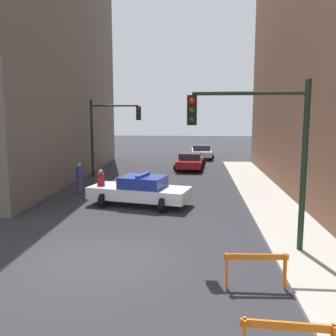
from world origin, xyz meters
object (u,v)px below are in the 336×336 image
Objects in this scene: traffic_light_far at (108,127)px; barrier_mid at (256,265)px; traffic_light_near at (266,140)px; police_car at (140,190)px; parked_car_mid at (201,152)px; parked_car_near at (190,161)px; pedestrian_crossing at (101,186)px; pedestrian_corner at (80,178)px.

traffic_light_far is 17.80m from barrier_mid.
police_car is (-4.69, 5.65, -2.81)m from traffic_light_near.
traffic_light_far is 12.68m from parked_car_mid.
traffic_light_near reaches higher than parked_car_near.
barrier_mid is (1.00, -26.50, -0.06)m from parked_car_mid.
traffic_light_far reaches higher than barrier_mid.
parked_car_mid is at bearing 58.63° from traffic_light_far.
traffic_light_far is 1.04× the size of police_car.
traffic_light_far is 8.02m from pedestrian_crossing.
traffic_light_near is 3.13× the size of pedestrian_crossing.
pedestrian_corner reaches higher than parked_car_near.
traffic_light_near is 1.00× the size of traffic_light_far.
pedestrian_crossing reaches higher than parked_car_mid.
pedestrian_crossing is at bearing 138.21° from traffic_light_near.
barrier_mid is at bearing -64.94° from traffic_light_far.
traffic_light_near is 1.20× the size of parked_car_mid.
police_car is 4.42m from pedestrian_corner.
police_car is 3.02× the size of pedestrian_crossing.
pedestrian_crossing is (1.39, -7.48, -2.54)m from traffic_light_far.
pedestrian_corner is at bearing 70.15° from police_car.
traffic_light_near is at bearing -87.07° from parked_car_mid.
pedestrian_corner reaches higher than parked_car_mid.
traffic_light_far is 1.18× the size of parked_car_near.
police_car is at bearing -97.01° from parked_car_near.
traffic_light_near is 3.89m from barrier_mid.
barrier_mid is at bearing -80.57° from parked_car_near.
traffic_light_near reaches higher than police_car.
parked_car_mid is (-1.58, 23.99, -2.86)m from traffic_light_near.
traffic_light_near is 17.46m from parked_car_near.
barrier_mid is at bearing -139.42° from police_car.
pedestrian_crossing reaches higher than parked_car_near.
barrier_mid is (6.05, -8.45, -0.24)m from pedestrian_crossing.
parked_car_near is (-2.53, 17.03, -2.86)m from traffic_light_near.
pedestrian_corner is (-0.34, -5.31, -2.54)m from traffic_light_far.
traffic_light_far is at bearing 120.91° from traffic_light_near.
pedestrian_corner is at bearing -113.98° from parked_car_mid.
police_car is 9.14m from barrier_mid.
parked_car_near is 11.84m from pedestrian_crossing.
traffic_light_far is 3.25× the size of barrier_mid.
parked_car_mid is (6.45, 10.57, -2.72)m from traffic_light_far.
pedestrian_corner is 13.17m from barrier_mid.
parked_car_mid is at bearing 92.16° from barrier_mid.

